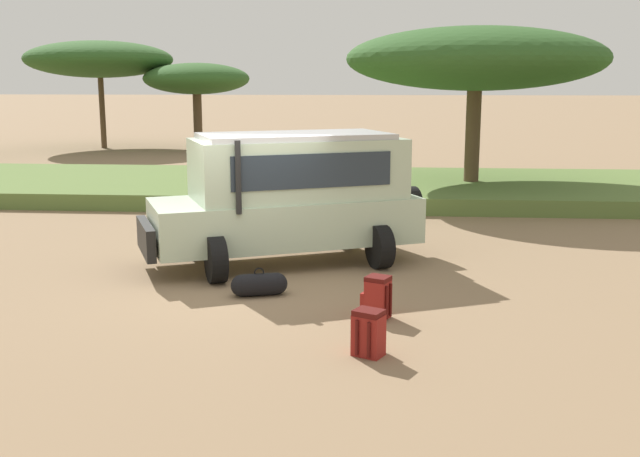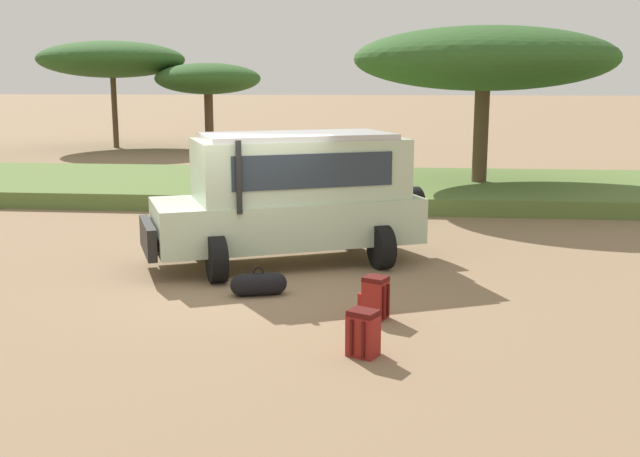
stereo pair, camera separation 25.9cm
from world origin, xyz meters
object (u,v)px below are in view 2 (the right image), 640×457
Objects in this scene: safari_vehicle at (293,195)px; acacia_tree_centre_back at (208,79)px; backpack_cluster_center at (364,334)px; acacia_tree_right_mid at (484,59)px; duffel_bag_low_black_case at (259,284)px; acacia_tree_left_mid at (112,60)px; backpack_beside_front_wheel at (375,298)px.

safari_vehicle is 24.02m from acacia_tree_centre_back.
safari_vehicle is at bearing 108.23° from backpack_cluster_center.
acacia_tree_right_mid reaches higher than acacia_tree_centre_back.
acacia_tree_right_mid reaches higher than duffel_bag_low_black_case.
acacia_tree_right_mid is (16.78, -14.62, -0.41)m from acacia_tree_left_mid.
backpack_beside_front_wheel is at bearing -63.04° from safari_vehicle.
backpack_cluster_center reaches higher than duffel_bag_low_black_case.
duffel_bag_low_black_case is at bearing 152.14° from backpack_beside_front_wheel.
duffel_bag_low_black_case is 12.49m from acacia_tree_right_mid.
safari_vehicle is at bearing -61.94° from acacia_tree_left_mid.
safari_vehicle is at bearing -71.97° from acacia_tree_centre_back.
backpack_cluster_center is at bearing -54.30° from duffel_bag_low_black_case.
backpack_cluster_center is 0.08× the size of acacia_tree_right_mid.
safari_vehicle is 10.11m from acacia_tree_right_mid.
acacia_tree_left_mid is (-12.44, 23.34, 3.10)m from safari_vehicle.
duffel_bag_low_black_case is 26.22m from acacia_tree_centre_back.
acacia_tree_left_mid is (-12.21, 25.60, 4.21)m from duffel_bag_low_black_case.
acacia_tree_centre_back reaches higher than safari_vehicle.
acacia_tree_right_mid is at bearing -41.06° from acacia_tree_left_mid.
acacia_tree_left_mid reaches higher than acacia_tree_centre_back.
backpack_cluster_center is at bearing -101.59° from acacia_tree_right_mid.
safari_vehicle is at bearing 84.07° from duffel_bag_low_black_case.
backpack_beside_front_wheel is at bearing -27.86° from duffel_bag_low_black_case.
backpack_cluster_center is 0.67× the size of duffel_bag_low_black_case.
duffel_bag_low_black_case is at bearing -64.51° from acacia_tree_left_mid.
acacia_tree_centre_back is at bearing 108.03° from safari_vehicle.
duffel_bag_low_black_case is 0.12× the size of acacia_tree_right_mid.
acacia_tree_right_mid is (4.57, 10.98, 3.80)m from duffel_bag_low_black_case.
backpack_cluster_center is at bearing -71.77° from safari_vehicle.
safari_vehicle is 2.53m from duffel_bag_low_black_case.
acacia_tree_right_mid reaches higher than safari_vehicle.
acacia_tree_centre_back is at bearing -6.66° from acacia_tree_left_mid.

